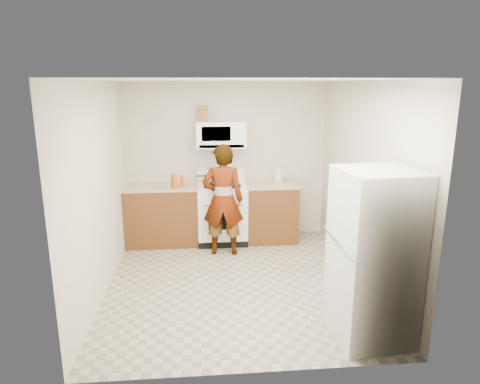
{
  "coord_description": "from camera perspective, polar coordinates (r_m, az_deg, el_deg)",
  "views": [
    {
      "loc": [
        -0.41,
        -5.02,
        2.46
      ],
      "look_at": [
        0.1,
        0.55,
        1.04
      ],
      "focal_mm": 32.0,
      "sensor_mm": 36.0,
      "label": 1
    }
  ],
  "objects": [
    {
      "name": "gas_range",
      "position": [
        6.8,
        -2.4,
        -2.67
      ],
      "size": [
        0.76,
        0.65,
        1.13
      ],
      "color": "white",
      "rests_on": "floor"
    },
    {
      "name": "bottle_hot_sauce",
      "position": [
        6.54,
        -7.75,
        1.44
      ],
      "size": [
        0.07,
        0.07,
        0.18
      ],
      "primitive_type": "cylinder",
      "rotation": [
        0.0,
        0.0,
        0.31
      ],
      "color": "#DE4218",
      "rests_on": "counter_left"
    },
    {
      "name": "right_wall",
      "position": [
        5.53,
        16.09,
        1.04
      ],
      "size": [
        0.02,
        3.6,
        2.5
      ],
      "primitive_type": "cube",
      "color": "beige",
      "rests_on": "floor"
    },
    {
      "name": "fridge",
      "position": [
        4.33,
        17.35,
        -8.25
      ],
      "size": [
        0.76,
        0.76,
        1.7
      ],
      "primitive_type": "cube",
      "rotation": [
        0.0,
        0.0,
        0.09
      ],
      "color": "#BBBBB7",
      "rests_on": "floor"
    },
    {
      "name": "bottle_green_cap",
      "position": [
        6.52,
        -8.91,
        1.43
      ],
      "size": [
        0.07,
        0.07,
        0.2
      ],
      "primitive_type": "cylinder",
      "rotation": [
        0.0,
        0.0,
        0.09
      ],
      "color": "#188524",
      "rests_on": "counter_left"
    },
    {
      "name": "floor",
      "position": [
        5.6,
        -0.52,
        -11.81
      ],
      "size": [
        3.6,
        3.6,
        0.0
      ],
      "primitive_type": "plane",
      "color": "gray",
      "rests_on": "ground"
    },
    {
      "name": "kettle",
      "position": [
        6.9,
        5.16,
        2.15
      ],
      "size": [
        0.19,
        0.19,
        0.18
      ],
      "primitive_type": "cylinder",
      "rotation": [
        0.0,
        0.0,
        0.4
      ],
      "color": "silver",
      "rests_on": "counter_right"
    },
    {
      "name": "tray",
      "position": [
        6.63,
        -0.91,
        1.11
      ],
      "size": [
        0.26,
        0.18,
        0.05
      ],
      "primitive_type": "cube",
      "rotation": [
        0.0,
        0.0,
        -0.09
      ],
      "color": "white",
      "rests_on": "gas_range"
    },
    {
      "name": "bottle_spray",
      "position": [
        6.45,
        -8.69,
        1.46
      ],
      "size": [
        0.09,
        0.09,
        0.23
      ],
      "primitive_type": "cylinder",
      "rotation": [
        0.0,
        0.0,
        -0.39
      ],
      "color": "#D4400F",
      "rests_on": "counter_left"
    },
    {
      "name": "counter_right",
      "position": [
        6.78,
        4.17,
        1.03
      ],
      "size": [
        0.82,
        0.64,
        0.03
      ],
      "primitive_type": "cube",
      "color": "tan",
      "rests_on": "cabinet_right"
    },
    {
      "name": "jug",
      "position": [
        6.67,
        -4.95,
        10.39
      ],
      "size": [
        0.15,
        0.15,
        0.24
      ],
      "primitive_type": "cube",
      "rotation": [
        0.0,
        0.0,
        -0.05
      ],
      "color": "brown",
      "rests_on": "microwave"
    },
    {
      "name": "cabinet_left",
      "position": [
        6.84,
        -10.3,
        -3.1
      ],
      "size": [
        1.12,
        0.62,
        0.9
      ],
      "primitive_type": "cube",
      "color": "#563214",
      "rests_on": "floor"
    },
    {
      "name": "counter_left",
      "position": [
        6.72,
        -10.47,
        0.71
      ],
      "size": [
        1.14,
        0.64,
        0.03
      ],
      "primitive_type": "cube",
      "color": "tan",
      "rests_on": "cabinet_left"
    },
    {
      "name": "back_wall",
      "position": [
        6.93,
        -1.76,
        4.16
      ],
      "size": [
        3.2,
        0.02,
        2.5
      ],
      "primitive_type": "cube",
      "color": "beige",
      "rests_on": "floor"
    },
    {
      "name": "saucepan",
      "position": [
        6.74,
        -3.83,
        1.83
      ],
      "size": [
        0.27,
        0.27,
        0.12
      ],
      "primitive_type": "cylinder",
      "rotation": [
        0.0,
        0.0,
        0.21
      ],
      "color": "silver",
      "rests_on": "gas_range"
    },
    {
      "name": "broom",
      "position": [
        6.54,
        12.63,
        -2.38
      ],
      "size": [
        0.27,
        0.13,
        1.24
      ],
      "primitive_type": "cylinder",
      "rotation": [
        0.14,
        -0.14,
        -0.42
      ],
      "color": "white",
      "rests_on": "floor"
    },
    {
      "name": "cabinet_right",
      "position": [
        6.9,
        4.1,
        -2.76
      ],
      "size": [
        0.8,
        0.62,
        0.9
      ],
      "primitive_type": "cube",
      "color": "#563214",
      "rests_on": "floor"
    },
    {
      "name": "microwave",
      "position": [
        6.68,
        -2.56,
        7.68
      ],
      "size": [
        0.76,
        0.38,
        0.4
      ],
      "primitive_type": "cube",
      "color": "white",
      "rests_on": "back_wall"
    },
    {
      "name": "pot_lid",
      "position": [
        6.6,
        -7.67,
        0.8
      ],
      "size": [
        0.26,
        0.26,
        0.01
      ],
      "primitive_type": "cylinder",
      "rotation": [
        0.0,
        0.0,
        0.06
      ],
      "color": "silver",
      "rests_on": "counter_left"
    },
    {
      "name": "person",
      "position": [
        6.21,
        -2.28,
        -1.09
      ],
      "size": [
        0.64,
        0.45,
        1.64
      ],
      "primitive_type": "imported",
      "rotation": [
        0.0,
        0.0,
        3.04
      ],
      "color": "tan",
      "rests_on": "floor"
    }
  ]
}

